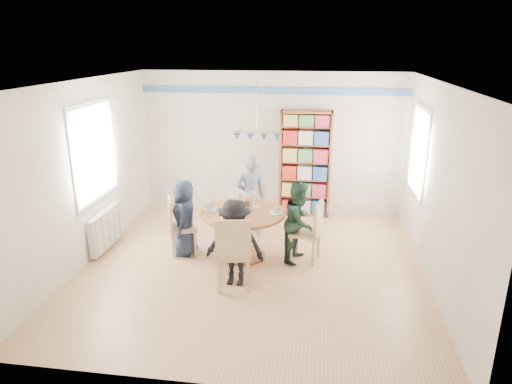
% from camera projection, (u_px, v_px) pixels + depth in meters
% --- Properties ---
extents(ground, '(5.00, 5.00, 0.00)m').
position_uv_depth(ground, '(252.00, 267.00, 6.82)').
color(ground, tan).
extents(room_shell, '(5.00, 5.00, 5.00)m').
position_uv_depth(room_shell, '(244.00, 146.00, 7.15)').
color(room_shell, white).
rests_on(room_shell, ground).
extents(radiator, '(0.12, 1.00, 0.60)m').
position_uv_depth(radiator, '(106.00, 229.00, 7.32)').
color(radiator, silver).
rests_on(radiator, ground).
extents(dining_table, '(1.30, 1.30, 0.75)m').
position_uv_depth(dining_table, '(243.00, 223.00, 6.99)').
color(dining_table, brown).
rests_on(dining_table, ground).
extents(chair_left, '(0.53, 0.53, 0.92)m').
position_uv_depth(chair_left, '(178.00, 224.00, 7.10)').
color(chair_left, tan).
rests_on(chair_left, ground).
extents(chair_right, '(0.50, 0.50, 0.96)m').
position_uv_depth(chair_right, '(311.00, 229.00, 6.85)').
color(chair_right, tan).
rests_on(chair_right, ground).
extents(chair_far, '(0.41, 0.41, 0.85)m').
position_uv_depth(chair_far, '(254.00, 207.00, 7.96)').
color(chair_far, tan).
rests_on(chair_far, ground).
extents(chair_near, '(0.54, 0.54, 1.05)m').
position_uv_depth(chair_near, '(234.00, 250.00, 6.03)').
color(chair_near, tan).
rests_on(chair_near, ground).
extents(person_left, '(0.48, 0.65, 1.21)m').
position_uv_depth(person_left, '(184.00, 218.00, 7.08)').
color(person_left, '#192237').
rests_on(person_left, ground).
extents(person_right, '(0.62, 0.71, 1.25)m').
position_uv_depth(person_right, '(299.00, 222.00, 6.87)').
color(person_right, '#172E20').
rests_on(person_right, ground).
extents(person_far, '(0.60, 0.49, 1.41)m').
position_uv_depth(person_far, '(251.00, 196.00, 7.75)').
color(person_far, gray).
rests_on(person_far, ground).
extents(person_near, '(0.82, 0.51, 1.23)m').
position_uv_depth(person_near, '(235.00, 243.00, 6.16)').
color(person_near, black).
rests_on(person_near, ground).
extents(bookshelf, '(0.96, 0.29, 2.01)m').
position_uv_depth(bookshelf, '(305.00, 165.00, 8.62)').
color(bookshelf, brown).
rests_on(bookshelf, ground).
extents(tableware, '(1.24, 1.24, 0.33)m').
position_uv_depth(tableware, '(241.00, 206.00, 6.93)').
color(tableware, white).
rests_on(tableware, dining_table).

